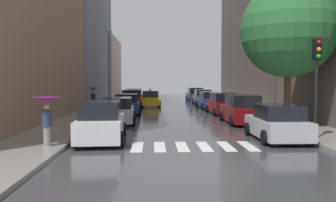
% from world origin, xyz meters
% --- Properties ---
extents(ground_plane, '(28.00, 72.00, 0.04)m').
position_xyz_m(ground_plane, '(0.00, 24.00, -0.02)').
color(ground_plane, '#3B3B3D').
extents(sidewalk_left, '(3.00, 72.00, 0.15)m').
position_xyz_m(sidewalk_left, '(-6.50, 24.00, 0.07)').
color(sidewalk_left, gray).
rests_on(sidewalk_left, ground).
extents(sidewalk_right, '(3.00, 72.00, 0.15)m').
position_xyz_m(sidewalk_right, '(6.50, 24.00, 0.07)').
color(sidewalk_right, gray).
rests_on(sidewalk_right, ground).
extents(crosswalk_stripes, '(4.95, 2.20, 0.01)m').
position_xyz_m(crosswalk_stripes, '(0.00, 3.17, 0.01)').
color(crosswalk_stripes, silver).
rests_on(crosswalk_stripes, ground).
extents(building_left_mid, '(6.00, 21.02, 22.38)m').
position_xyz_m(building_left_mid, '(-11.00, 33.12, 11.19)').
color(building_left_mid, slate).
rests_on(building_left_mid, ground).
extents(building_left_far, '(6.00, 16.19, 10.14)m').
position_xyz_m(building_left_far, '(-11.00, 52.26, 5.07)').
color(building_left_far, '#9E9384').
rests_on(building_left_far, ground).
extents(building_right_mid, '(6.00, 21.90, 14.41)m').
position_xyz_m(building_right_mid, '(11.00, 27.56, 7.21)').
color(building_right_mid, '#564C47').
rests_on(building_right_mid, ground).
extents(parked_car_left_nearest, '(2.24, 4.68, 1.78)m').
position_xyz_m(parked_car_left_nearest, '(-3.89, 4.64, 0.83)').
color(parked_car_left_nearest, silver).
rests_on(parked_car_left_nearest, ground).
extents(parked_car_left_second, '(2.26, 4.67, 1.62)m').
position_xyz_m(parked_car_left_second, '(-3.82, 11.33, 0.76)').
color(parked_car_left_second, '#B2B7BF').
rests_on(parked_car_left_second, ground).
extents(parked_car_left_third, '(2.26, 4.11, 1.62)m').
position_xyz_m(parked_car_left_third, '(-3.71, 17.45, 0.76)').
color(parked_car_left_third, navy).
rests_on(parked_car_left_third, ground).
extents(parked_car_left_fourth, '(2.13, 4.01, 1.80)m').
position_xyz_m(parked_car_left_fourth, '(-3.72, 23.52, 0.83)').
color(parked_car_left_fourth, maroon).
rests_on(parked_car_left_fourth, ground).
extents(parked_car_left_fifth, '(2.22, 4.83, 1.78)m').
position_xyz_m(parked_car_left_fifth, '(-3.78, 29.63, 0.83)').
color(parked_car_left_fifth, maroon).
rests_on(parked_car_left_fifth, ground).
extents(parked_car_right_nearest, '(2.15, 4.08, 1.61)m').
position_xyz_m(parked_car_right_nearest, '(3.94, 4.57, 0.75)').
color(parked_car_right_nearest, '#B2B7BF').
rests_on(parked_car_right_nearest, ground).
extents(parked_car_right_second, '(2.09, 4.62, 1.80)m').
position_xyz_m(parked_car_right_second, '(3.90, 10.79, 0.84)').
color(parked_car_right_second, maroon).
rests_on(parked_car_right_second, ground).
extents(parked_car_right_third, '(2.19, 4.67, 1.72)m').
position_xyz_m(parked_car_right_third, '(3.92, 16.99, 0.80)').
color(parked_car_right_third, maroon).
rests_on(parked_car_right_third, ground).
extents(parked_car_right_fourth, '(2.17, 4.15, 1.63)m').
position_xyz_m(parked_car_right_fourth, '(3.77, 22.63, 0.76)').
color(parked_car_right_fourth, navy).
rests_on(parked_car_right_fourth, ground).
extents(parked_car_right_fifth, '(2.06, 4.71, 1.71)m').
position_xyz_m(parked_car_right_fifth, '(3.86, 27.83, 0.80)').
color(parked_car_right_fifth, '#474C51').
rests_on(parked_car_right_fifth, ground).
extents(parked_car_right_sixth, '(2.20, 4.10, 1.79)m').
position_xyz_m(parked_car_right_sixth, '(3.83, 34.40, 0.83)').
color(parked_car_right_sixth, navy).
rests_on(parked_car_right_sixth, ground).
extents(taxi_midroad, '(2.20, 4.65, 1.81)m').
position_xyz_m(taxi_midroad, '(-1.92, 26.33, 0.76)').
color(taxi_midroad, yellow).
rests_on(taxi_midroad, ground).
extents(pedestrian_foreground, '(1.09, 1.09, 1.88)m').
position_xyz_m(pedestrian_foreground, '(-5.69, 2.76, 1.56)').
color(pedestrian_foreground, gray).
rests_on(pedestrian_foreground, sidewalk_left).
extents(pedestrian_near_tree, '(0.96, 0.96, 1.99)m').
position_xyz_m(pedestrian_near_tree, '(-6.42, 17.56, 1.58)').
color(pedestrian_near_tree, brown).
rests_on(pedestrian_near_tree, sidewalk_left).
extents(street_tree_right, '(5.27, 5.27, 7.95)m').
position_xyz_m(street_tree_right, '(5.85, 8.38, 5.45)').
color(street_tree_right, '#513823').
rests_on(street_tree_right, sidewalk_right).
extents(traffic_light_right_corner, '(0.30, 0.42, 4.30)m').
position_xyz_m(traffic_light_right_corner, '(5.45, 4.08, 3.29)').
color(traffic_light_right_corner, black).
rests_on(traffic_light_right_corner, sidewalk_right).
extents(lamp_post_left, '(0.60, 0.28, 7.13)m').
position_xyz_m(lamp_post_left, '(-5.55, 20.97, 4.25)').
color(lamp_post_left, '#595B60').
rests_on(lamp_post_left, sidewalk_left).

